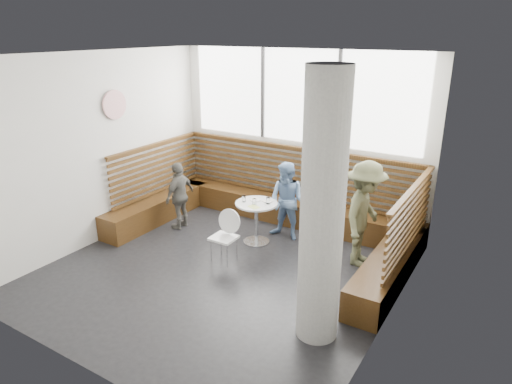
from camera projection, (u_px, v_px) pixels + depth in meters
The scene contains 15 objects.
room at pixel (219, 172), 6.46m from camera, with size 5.00×5.00×3.20m.
booth at pixel (278, 210), 8.28m from camera, with size 5.00×2.50×1.44m.
concrete_column at pixel (322, 212), 5.06m from camera, with size 0.50×0.50×3.20m, color gray.
wall_art at pixel (114, 105), 7.75m from camera, with size 0.50×0.50×0.03m, color white.
cafe_table at pixel (256, 214), 7.79m from camera, with size 0.72×0.72×0.74m.
cafe_chair at pixel (226, 232), 7.22m from camera, with size 0.40×0.39×0.84m.
adult_man at pixel (364, 214), 6.98m from camera, with size 1.08×0.62×1.68m, color #575B3C.
child_back at pixel (287, 201), 7.92m from camera, with size 0.67×0.52×1.38m, color #6D8FBD.
child_left at pixel (180, 195), 8.38m from camera, with size 0.74×0.31×1.26m, color #5D5B54.
plate_near at pixel (255, 200), 7.84m from camera, with size 0.19×0.19×0.01m, color white.
plate_far at pixel (268, 201), 7.79m from camera, with size 0.19×0.19×0.01m, color white.
glass_left at pixel (244, 199), 7.75m from camera, with size 0.07×0.07×0.11m, color white.
glass_mid at pixel (254, 202), 7.62m from camera, with size 0.07×0.07×0.11m, color white.
glass_right at pixel (268, 201), 7.66m from camera, with size 0.07×0.07×0.11m, color white.
menu_card at pixel (254, 207), 7.54m from camera, with size 0.19×0.13×0.00m, color #A5C64C.
Camera 1 is at (3.68, -4.98, 3.52)m, focal length 32.00 mm.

